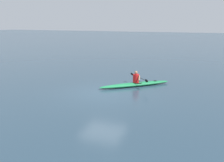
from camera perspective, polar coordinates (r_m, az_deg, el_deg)
The scene contains 3 objects.
ground_plane at distance 14.66m, azimuth -2.06°, elevation -2.85°, with size 160.00×160.00×0.00m, color #233847.
kayak at distance 16.27m, azimuth 5.35°, elevation -0.77°, with size 4.05×3.72×0.25m.
kayaker at distance 16.19m, azimuth 5.55°, elevation 0.75°, with size 1.69×1.88×0.76m.
Camera 1 is at (-5.58, 12.90, 4.17)m, focal length 40.01 mm.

